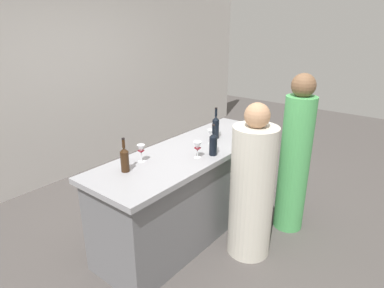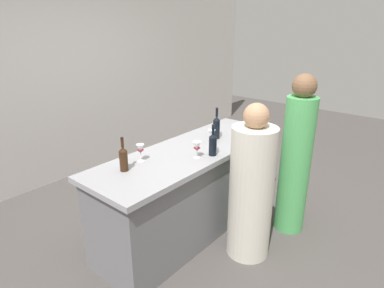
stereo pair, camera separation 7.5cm
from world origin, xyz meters
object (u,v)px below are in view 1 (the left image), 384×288
object	(u,v)px
wine_bottle_center_near_black	(216,127)
person_center_guest	(252,189)
wine_bottle_second_left_near_black	(213,144)
wine_glass_near_center	(211,134)
wine_bottle_leftmost_amber_brown	(125,159)
person_left_guest	(295,159)
wine_glass_near_right	(141,150)
wine_glass_near_left	(198,147)

from	to	relation	value
wine_bottle_center_near_black	person_center_guest	size ratio (longest dim) A/B	0.23
wine_bottle_second_left_near_black	wine_glass_near_center	bearing A→B (deg)	38.71
wine_bottle_leftmost_amber_brown	person_center_guest	distance (m)	1.17
person_left_guest	wine_glass_near_center	bearing A→B (deg)	12.97
wine_bottle_second_left_near_black	wine_bottle_center_near_black	bearing A→B (deg)	31.71
wine_bottle_leftmost_amber_brown	wine_bottle_center_near_black	bearing A→B (deg)	-5.68
wine_bottle_leftmost_amber_brown	person_center_guest	bearing A→B (deg)	-44.01
wine_bottle_center_near_black	wine_glass_near_right	world-z (taller)	wine_bottle_center_near_black
wine_bottle_second_left_near_black	wine_glass_near_left	distance (m)	0.16
wine_bottle_second_left_near_black	person_center_guest	bearing A→B (deg)	-83.37
wine_glass_near_center	person_center_guest	size ratio (longest dim) A/B	0.10
wine_bottle_leftmost_amber_brown	person_center_guest	size ratio (longest dim) A/B	0.20
wine_glass_near_center	wine_glass_near_right	xyz separation A→B (m)	(-0.77, 0.21, 0.01)
wine_glass_near_center	person_left_guest	size ratio (longest dim) A/B	0.09
wine_glass_near_left	person_center_guest	world-z (taller)	person_center_guest
wine_bottle_leftmost_amber_brown	person_center_guest	xyz separation A→B (m)	(0.80, -0.77, -0.36)
wine_bottle_center_near_black	person_left_guest	xyz separation A→B (m)	(0.28, -0.78, -0.26)
wine_bottle_second_left_near_black	wine_glass_near_center	size ratio (longest dim) A/B	2.02
wine_bottle_center_near_black	wine_glass_near_center	xyz separation A→B (m)	(-0.16, -0.05, -0.02)
person_left_guest	person_center_guest	xyz separation A→B (m)	(-0.64, 0.13, -0.12)
person_left_guest	person_center_guest	distance (m)	0.66
person_left_guest	person_center_guest	world-z (taller)	person_left_guest
wine_glass_near_right	wine_glass_near_center	bearing A→B (deg)	-15.39
wine_glass_near_left	wine_bottle_center_near_black	bearing A→B (deg)	17.95
person_center_guest	wine_bottle_center_near_black	bearing A→B (deg)	-21.98
wine_glass_near_right	person_left_guest	size ratio (longest dim) A/B	0.10
wine_glass_near_center	wine_bottle_second_left_near_black	bearing A→B (deg)	-141.29
wine_bottle_center_near_black	wine_glass_near_center	distance (m)	0.17
person_left_guest	wine_glass_near_left	bearing A→B (deg)	35.54
wine_bottle_leftmost_amber_brown	person_left_guest	xyz separation A→B (m)	(1.43, -0.90, -0.24)
wine_glass_near_center	wine_bottle_center_near_black	bearing A→B (deg)	18.82
wine_glass_near_center	wine_glass_near_right	distance (m)	0.80
wine_bottle_second_left_near_black	person_center_guest	size ratio (longest dim) A/B	0.20
wine_bottle_center_near_black	person_center_guest	distance (m)	0.84
wine_glass_near_left	wine_bottle_leftmost_amber_brown	bearing A→B (deg)	154.33
person_left_guest	wine_glass_near_right	bearing A→B (deg)	33.99
wine_glass_near_center	wine_glass_near_right	world-z (taller)	wine_glass_near_right
wine_bottle_second_left_near_black	wine_glass_near_right	size ratio (longest dim) A/B	1.86
wine_bottle_second_left_near_black	person_left_guest	world-z (taller)	person_left_guest
wine_glass_near_right	person_left_guest	world-z (taller)	person_left_guest
wine_glass_near_left	person_center_guest	distance (m)	0.62
wine_bottle_leftmost_amber_brown	wine_bottle_center_near_black	world-z (taller)	wine_bottle_center_near_black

